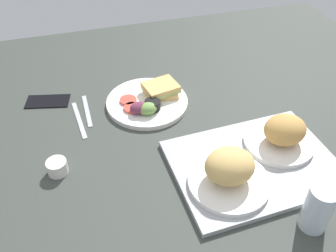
{
  "coord_description": "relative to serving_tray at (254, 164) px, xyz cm",
  "views": [
    {
      "loc": [
        25.24,
        82.58,
        76.0
      ],
      "look_at": [
        2.0,
        3.0,
        4.0
      ],
      "focal_mm": 39.34,
      "sensor_mm": 36.0,
      "label": 1
    }
  ],
  "objects": [
    {
      "name": "cell_phone",
      "position": [
        54.06,
        -46.9,
        -0.4
      ],
      "size": [
        15.64,
        10.23,
        0.8
      ],
      "primitive_type": "cube",
      "rotation": [
        0.0,
        0.0,
        -0.23
      ],
      "color": "black",
      "rests_on": "ground_plane"
    },
    {
      "name": "drinking_glass",
      "position": [
        -4.71,
        21.18,
        5.57
      ],
      "size": [
        6.54,
        6.54,
        12.75
      ],
      "primitive_type": "cylinder",
      "color": "silver",
      "rests_on": "ground_plane"
    },
    {
      "name": "fork",
      "position": [
        41.82,
        -38.0,
        -0.55
      ],
      "size": [
        1.59,
        17.01,
        0.5
      ],
      "primitive_type": "cube",
      "rotation": [
        0.0,
        0.0,
        1.58
      ],
      "color": "#B7B7BC",
      "rests_on": "ground_plane"
    },
    {
      "name": "knife",
      "position": [
        44.82,
        -34.0,
        -0.55
      ],
      "size": [
        3.12,
        19.05,
        0.5
      ],
      "primitive_type": "cube",
      "rotation": [
        0.0,
        0.0,
        1.66
      ],
      "color": "#B7B7BC",
      "rests_on": "ground_plane"
    },
    {
      "name": "bread_plate_far",
      "position": [
        9.96,
        4.46,
        4.95
      ],
      "size": [
        21.4,
        21.4,
        10.29
      ],
      "color": "white",
      "rests_on": "serving_tray"
    },
    {
      "name": "bread_plate_near",
      "position": [
        -10.47,
        -4.69,
        4.65
      ],
      "size": [
        20.27,
        20.27,
        9.71
      ],
      "color": "white",
      "rests_on": "serving_tray"
    },
    {
      "name": "espresso_cup",
      "position": [
        52.58,
        -13.13,
        1.2
      ],
      "size": [
        5.6,
        5.6,
        4.0
      ],
      "primitive_type": "cylinder",
      "color": "silver",
      "rests_on": "ground_plane"
    },
    {
      "name": "serving_tray",
      "position": [
        0.0,
        0.0,
        0.0
      ],
      "size": [
        46.44,
        34.99,
        1.6
      ],
      "primitive_type": "cube",
      "rotation": [
        0.0,
        0.0,
        0.04
      ],
      "color": "#9EA0A3",
      "rests_on": "ground_plane"
    },
    {
      "name": "plate_with_salad",
      "position": [
        21.15,
        -35.58,
        0.96
      ],
      "size": [
        27.37,
        27.37,
        5.4
      ],
      "color": "white",
      "rests_on": "ground_plane"
    },
    {
      "name": "ground_plane",
      "position": [
        17.5,
        -21.83,
        -2.3
      ],
      "size": [
        190.0,
        150.0,
        3.0
      ],
      "primitive_type": "cube",
      "color": "#383D38"
    }
  ]
}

